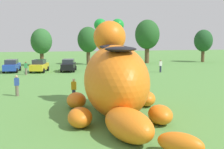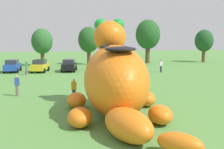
# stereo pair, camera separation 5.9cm
# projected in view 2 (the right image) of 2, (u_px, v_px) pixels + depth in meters

# --- Properties ---
(ground_plane) EXTENTS (160.00, 160.00, 0.00)m
(ground_plane) POSITION_uv_depth(u_px,v_px,m) (109.00, 117.00, 17.44)
(ground_plane) COLOR #568E42
(giant_inflatable_creature) EXTENTS (6.53, 12.08, 6.10)m
(giant_inflatable_creature) POSITION_uv_depth(u_px,v_px,m) (116.00, 79.00, 17.49)
(giant_inflatable_creature) COLOR orange
(giant_inflatable_creature) RESTS_ON ground
(car_blue) EXTENTS (2.20, 4.23, 1.72)m
(car_blue) POSITION_uv_depth(u_px,v_px,m) (12.00, 66.00, 39.50)
(car_blue) COLOR #2347B7
(car_blue) RESTS_ON ground
(car_yellow) EXTENTS (2.61, 4.38, 1.72)m
(car_yellow) POSITION_uv_depth(u_px,v_px,m) (40.00, 66.00, 39.52)
(car_yellow) COLOR yellow
(car_yellow) RESTS_ON ground
(car_black) EXTENTS (2.52, 4.35, 1.72)m
(car_black) POSITION_uv_depth(u_px,v_px,m) (69.00, 65.00, 40.25)
(car_black) COLOR black
(car_black) RESTS_ON ground
(tree_mid_left) EXTENTS (3.47, 3.47, 6.17)m
(tree_mid_left) POSITION_uv_depth(u_px,v_px,m) (42.00, 41.00, 47.44)
(tree_mid_left) COLOR brown
(tree_mid_left) RESTS_ON ground
(tree_centre_left) EXTENTS (3.68, 3.68, 6.52)m
(tree_centre_left) POSITION_uv_depth(u_px,v_px,m) (89.00, 40.00, 49.65)
(tree_centre_left) COLOR brown
(tree_centre_left) RESTS_ON ground
(tree_centre) EXTENTS (4.45, 4.45, 7.90)m
(tree_centre) POSITION_uv_depth(u_px,v_px,m) (148.00, 35.00, 52.30)
(tree_centre) COLOR brown
(tree_centre) RESTS_ON ground
(tree_centre_right) EXTENTS (3.47, 3.47, 6.16)m
(tree_centre_right) POSITION_uv_depth(u_px,v_px,m) (204.00, 41.00, 54.65)
(tree_centre_right) COLOR brown
(tree_centre_right) RESTS_ON ground
(spectator_near_inflatable) EXTENTS (0.38, 0.26, 1.71)m
(spectator_near_inflatable) POSITION_uv_depth(u_px,v_px,m) (17.00, 86.00, 23.41)
(spectator_near_inflatable) COLOR #726656
(spectator_near_inflatable) RESTS_ON ground
(spectator_mid_field) EXTENTS (0.38, 0.26, 1.71)m
(spectator_mid_field) POSITION_uv_depth(u_px,v_px,m) (26.00, 68.00, 36.41)
(spectator_mid_field) COLOR #726656
(spectator_mid_field) RESTS_ON ground
(spectator_by_cars) EXTENTS (0.38, 0.26, 1.71)m
(spectator_by_cars) POSITION_uv_depth(u_px,v_px,m) (161.00, 66.00, 39.13)
(spectator_by_cars) COLOR #2D334C
(spectator_by_cars) RESTS_ON ground
(spectator_far_side) EXTENTS (0.38, 0.26, 1.71)m
(spectator_far_side) POSITION_uv_depth(u_px,v_px,m) (74.00, 90.00, 21.54)
(spectator_far_side) COLOR #2D334C
(spectator_far_side) RESTS_ON ground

